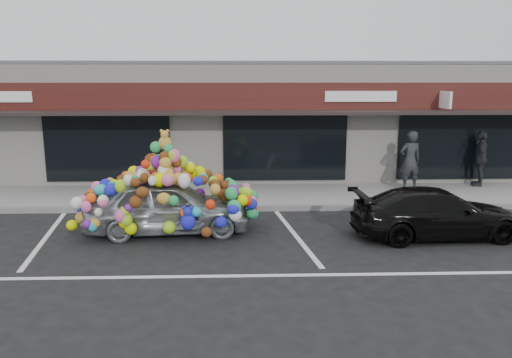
{
  "coord_description": "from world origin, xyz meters",
  "views": [
    {
      "loc": [
        1.47,
        -11.37,
        3.76
      ],
      "look_at": [
        1.88,
        1.4,
        1.16
      ],
      "focal_mm": 35.0,
      "sensor_mm": 36.0,
      "label": 1
    }
  ],
  "objects_px": {
    "toy_car": "(168,199)",
    "pedestrian_a": "(410,161)",
    "pedestrian_c": "(480,158)",
    "black_sedan": "(437,213)"
  },
  "relations": [
    {
      "from": "pedestrian_a",
      "to": "pedestrian_c",
      "type": "xyz_separation_m",
      "value": [
        2.59,
        0.55,
        -0.03
      ]
    },
    {
      "from": "pedestrian_a",
      "to": "pedestrian_c",
      "type": "relative_size",
      "value": 1.04
    },
    {
      "from": "black_sedan",
      "to": "pedestrian_c",
      "type": "bearing_deg",
      "value": -37.4
    },
    {
      "from": "toy_car",
      "to": "pedestrian_a",
      "type": "relative_size",
      "value": 2.28
    },
    {
      "from": "toy_car",
      "to": "pedestrian_c",
      "type": "distance_m",
      "value": 10.86
    },
    {
      "from": "toy_car",
      "to": "pedestrian_c",
      "type": "bearing_deg",
      "value": -70.25
    },
    {
      "from": "black_sedan",
      "to": "pedestrian_a",
      "type": "xyz_separation_m",
      "value": [
        0.83,
        4.46,
        0.53
      ]
    },
    {
      "from": "toy_car",
      "to": "pedestrian_a",
      "type": "xyz_separation_m",
      "value": [
        7.3,
        3.9,
        0.27
      ]
    },
    {
      "from": "black_sedan",
      "to": "toy_car",
      "type": "bearing_deg",
      "value": 82.04
    },
    {
      "from": "toy_car",
      "to": "pedestrian_a",
      "type": "distance_m",
      "value": 8.29
    }
  ]
}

